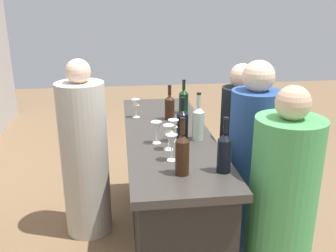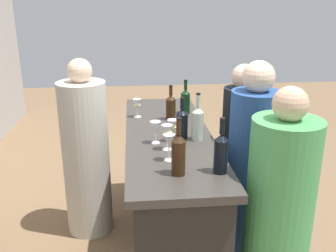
{
  "view_description": "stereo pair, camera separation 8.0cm",
  "coord_description": "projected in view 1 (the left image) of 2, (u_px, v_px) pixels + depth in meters",
  "views": [
    {
      "loc": [
        -2.63,
        0.34,
        1.93
      ],
      "look_at": [
        0.0,
        0.0,
        1.03
      ],
      "focal_mm": 40.26,
      "sensor_mm": 36.0,
      "label": 1
    },
    {
      "loc": [
        -2.64,
        0.26,
        1.93
      ],
      "look_at": [
        0.0,
        0.0,
        1.03
      ],
      "focal_mm": 40.26,
      "sensor_mm": 36.0,
      "label": 2
    }
  ],
  "objects": [
    {
      "name": "wine_glass_far_left",
      "position": [
        156.0,
        128.0,
        2.57
      ],
      "size": [
        0.08,
        0.08,
        0.16
      ],
      "color": "white",
      "rests_on": "bar_counter"
    },
    {
      "name": "bar_counter",
      "position": [
        168.0,
        190.0,
        2.98
      ],
      "size": [
        1.98,
        0.63,
        0.98
      ],
      "color": "#2A2723",
      "rests_on": "ground"
    },
    {
      "name": "person_right_guest",
      "position": [
        251.0,
        173.0,
        2.78
      ],
      "size": [
        0.46,
        0.46,
        1.54
      ],
      "rotation": [
        0.0,
        0.0,
        1.92
      ],
      "color": "#284C8C",
      "rests_on": "ground"
    },
    {
      "name": "wine_bottle_second_left_near_black",
      "position": [
        224.0,
        152.0,
        2.14
      ],
      "size": [
        0.08,
        0.08,
        0.33
      ],
      "color": "black",
      "rests_on": "bar_counter"
    },
    {
      "name": "wine_bottle_second_right_near_black",
      "position": [
        182.0,
        123.0,
        2.68
      ],
      "size": [
        0.08,
        0.08,
        0.3
      ],
      "color": "black",
      "rests_on": "bar_counter"
    },
    {
      "name": "person_left_guest",
      "position": [
        238.0,
        149.0,
        3.34
      ],
      "size": [
        0.42,
        0.42,
        1.43
      ],
      "rotation": [
        0.0,
        0.0,
        1.94
      ],
      "color": "black",
      "rests_on": "ground"
    },
    {
      "name": "wine_glass_near_left",
      "position": [
        173.0,
        126.0,
        2.61
      ],
      "size": [
        0.07,
        0.07,
        0.16
      ],
      "color": "white",
      "rests_on": "bar_counter"
    },
    {
      "name": "ground_plane",
      "position": [
        168.0,
        243.0,
        3.14
      ],
      "size": [
        12.0,
        12.0,
        0.0
      ],
      "primitive_type": "plane",
      "color": "#846647"
    },
    {
      "name": "wine_bottle_rightmost_amber_brown",
      "position": [
        170.0,
        107.0,
        3.09
      ],
      "size": [
        0.08,
        0.08,
        0.29
      ],
      "color": "#331E0F",
      "rests_on": "bar_counter"
    },
    {
      "name": "wine_bottle_center_clear_pale",
      "position": [
        198.0,
        122.0,
        2.63
      ],
      "size": [
        0.08,
        0.08,
        0.34
      ],
      "color": "#B7C6B2",
      "rests_on": "bar_counter"
    },
    {
      "name": "wine_glass_near_right",
      "position": [
        172.0,
        142.0,
        2.29
      ],
      "size": [
        0.07,
        0.07,
        0.17
      ],
      "color": "white",
      "rests_on": "bar_counter"
    },
    {
      "name": "wine_glass_near_center",
      "position": [
        169.0,
        132.0,
        2.46
      ],
      "size": [
        0.07,
        0.07,
        0.17
      ],
      "color": "white",
      "rests_on": "bar_counter"
    },
    {
      "name": "person_server_behind",
      "position": [
        85.0,
        157.0,
        3.12
      ],
      "size": [
        0.51,
        0.51,
        1.5
      ],
      "rotation": [
        0.0,
        0.0,
        -1.97
      ],
      "color": "beige",
      "rests_on": "ground"
    },
    {
      "name": "wine_bottle_far_right_dark_green",
      "position": [
        184.0,
        101.0,
        3.26
      ],
      "size": [
        0.08,
        0.08,
        0.3
      ],
      "color": "black",
      "rests_on": "bar_counter"
    },
    {
      "name": "wine_bottle_leftmost_amber_brown",
      "position": [
        182.0,
        153.0,
        2.11
      ],
      "size": [
        0.08,
        0.08,
        0.34
      ],
      "color": "#331E0F",
      "rests_on": "bar_counter"
    },
    {
      "name": "person_center_guest",
      "position": [
        280.0,
        219.0,
        2.25
      ],
      "size": [
        0.49,
        0.49,
        1.5
      ],
      "rotation": [
        0.0,
        0.0,
        1.86
      ],
      "color": "#4CA559",
      "rests_on": "ground"
    },
    {
      "name": "wine_glass_far_center",
      "position": [
        136.0,
        105.0,
        3.14
      ],
      "size": [
        0.07,
        0.07,
        0.16
      ],
      "color": "white",
      "rests_on": "bar_counter"
    }
  ]
}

